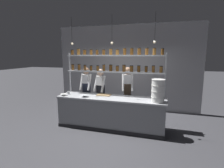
% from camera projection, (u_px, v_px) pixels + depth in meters
% --- Properties ---
extents(ground_plane, '(40.00, 40.00, 0.00)m').
position_uv_depth(ground_plane, '(111.00, 128.00, 5.13)').
color(ground_plane, '#3D3D42').
extents(back_wall, '(5.50, 0.12, 3.22)m').
position_uv_depth(back_wall, '(126.00, 68.00, 6.77)').
color(back_wall, '#939399').
rests_on(back_wall, ground_plane).
extents(prep_counter, '(3.10, 0.76, 0.92)m').
position_uv_depth(prep_counter, '(111.00, 113.00, 5.05)').
color(prep_counter, gray).
rests_on(prep_counter, ground_plane).
extents(spice_shelf_unit, '(2.98, 0.28, 2.31)m').
position_uv_depth(spice_shelf_unit, '(114.00, 64.00, 5.13)').
color(spice_shelf_unit, '#B7BABF').
rests_on(spice_shelf_unit, ground_plane).
extents(chef_left, '(0.37, 0.30, 1.70)m').
position_uv_depth(chef_left, '(86.00, 89.00, 5.88)').
color(chef_left, black).
rests_on(chef_left, ground_plane).
extents(chef_center, '(0.41, 0.34, 1.66)m').
position_uv_depth(chef_center, '(100.00, 91.00, 5.66)').
color(chef_center, black).
rests_on(chef_center, ground_plane).
extents(chef_right, '(0.41, 0.34, 1.72)m').
position_uv_depth(chef_right, '(127.00, 89.00, 5.67)').
color(chef_right, black).
rests_on(chef_right, ground_plane).
extents(container_stack, '(0.34, 0.34, 0.59)m').
position_uv_depth(container_stack, '(158.00, 91.00, 4.42)').
color(container_stack, white).
rests_on(container_stack, prep_counter).
extents(cutting_board, '(0.40, 0.26, 0.02)m').
position_uv_depth(cutting_board, '(104.00, 95.00, 5.20)').
color(cutting_board, '#A88456').
rests_on(cutting_board, prep_counter).
extents(prep_bowl_near_left, '(0.22, 0.22, 0.06)m').
position_uv_depth(prep_bowl_near_left, '(85.00, 96.00, 5.00)').
color(prep_bowl_near_left, silver).
rests_on(prep_bowl_near_left, prep_counter).
extents(prep_bowl_center_front, '(0.19, 0.19, 0.05)m').
position_uv_depth(prep_bowl_center_front, '(64.00, 95.00, 5.16)').
color(prep_bowl_center_front, silver).
rests_on(prep_bowl_center_front, prep_counter).
extents(serving_cup_front, '(0.07, 0.07, 0.09)m').
position_uv_depth(serving_cup_front, '(69.00, 93.00, 5.33)').
color(serving_cup_front, '#B2B7BC').
rests_on(serving_cup_front, prep_counter).
extents(pendant_light_row, '(2.40, 0.07, 0.78)m').
position_uv_depth(pendant_light_row, '(111.00, 41.00, 4.72)').
color(pendant_light_row, black).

